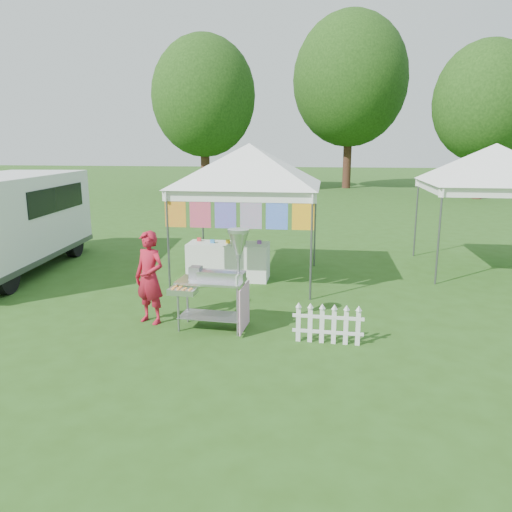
# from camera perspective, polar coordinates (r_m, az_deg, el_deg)

# --- Properties ---
(ground) EXTENTS (120.00, 120.00, 0.00)m
(ground) POSITION_cam_1_polar(r_m,az_deg,el_deg) (8.09, -4.57, -8.99)
(ground) COLOR #2A4F16
(ground) RESTS_ON ground
(canopy_main) EXTENTS (4.24, 4.24, 3.45)m
(canopy_main) POSITION_cam_1_polar(r_m,az_deg,el_deg) (10.95, -0.79, 12.71)
(canopy_main) COLOR #59595E
(canopy_main) RESTS_ON ground
(canopy_right) EXTENTS (4.24, 4.24, 3.45)m
(canopy_right) POSITION_cam_1_polar(r_m,az_deg,el_deg) (12.91, 25.83, 11.49)
(canopy_right) COLOR #59595E
(canopy_right) RESTS_ON ground
(tree_left) EXTENTS (6.40, 6.40, 9.53)m
(tree_left) POSITION_cam_1_polar(r_m,az_deg,el_deg) (32.38, -5.98, 17.67)
(tree_left) COLOR #3B2015
(tree_left) RESTS_ON ground
(tree_mid) EXTENTS (7.60, 7.60, 11.52)m
(tree_mid) POSITION_cam_1_polar(r_m,az_deg,el_deg) (35.60, 10.72, 19.17)
(tree_mid) COLOR #3B2015
(tree_mid) RESTS_ON ground
(tree_right) EXTENTS (5.60, 5.60, 8.42)m
(tree_right) POSITION_cam_1_polar(r_m,az_deg,el_deg) (30.56, 24.81, 15.69)
(tree_right) COLOR #3B2015
(tree_right) RESTS_ON ground
(donut_cart) EXTENTS (1.25, 0.78, 1.67)m
(donut_cart) POSITION_cam_1_polar(r_m,az_deg,el_deg) (8.01, -3.99, -1.78)
(donut_cart) COLOR gray
(donut_cart) RESTS_ON ground
(vendor) EXTENTS (0.68, 0.57, 1.58)m
(vendor) POSITION_cam_1_polar(r_m,az_deg,el_deg) (8.57, -12.06, -2.42)
(vendor) COLOR #A51428
(vendor) RESTS_ON ground
(cargo_van) EXTENTS (2.70, 5.65, 2.27)m
(cargo_van) POSITION_cam_1_polar(r_m,az_deg,el_deg) (13.19, -26.80, 3.66)
(cargo_van) COLOR silver
(cargo_van) RESTS_ON ground
(picket_fence) EXTENTS (1.08, 0.07, 0.56)m
(picket_fence) POSITION_cam_1_polar(r_m,az_deg,el_deg) (7.72, 8.21, -7.87)
(picket_fence) COLOR silver
(picket_fence) RESTS_ON ground
(display_table) EXTENTS (1.80, 0.70, 0.82)m
(display_table) POSITION_cam_1_polar(r_m,az_deg,el_deg) (11.23, -3.18, -0.57)
(display_table) COLOR white
(display_table) RESTS_ON ground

